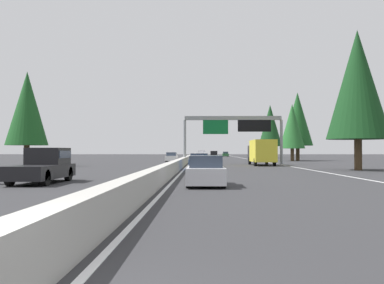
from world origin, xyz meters
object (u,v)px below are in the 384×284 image
conifer_right_near (358,85)px  oncoming_far (44,165)px  sedan_mid_right (199,162)px  oncoming_near (172,157)px  sign_gantry_overhead (234,126)px  sedan_far_left (206,172)px  conifer_right_distant (270,126)px  conifer_left_near (27,109)px  sedan_mid_left (225,154)px  conifer_right_far (298,119)px  minivan_distant_b (214,153)px  conifer_right_mid (292,126)px  pickup_mid_center (202,154)px  box_truck_far_right (262,152)px

conifer_right_near → oncoming_far: bearing=125.0°
sedan_mid_right → oncoming_near: (29.88, 4.51, 0.00)m
sign_gantry_overhead → sedan_far_left: (-34.79, 4.00, -4.20)m
conifer_right_distant → conifer_left_near: size_ratio=1.22×
sedan_mid_left → oncoming_near: same height
sedan_mid_right → conifer_right_far: bearing=-24.6°
minivan_distant_b → conifer_right_far: 55.62m
oncoming_near → conifer_right_mid: 21.00m
sign_gantry_overhead → pickup_mid_center: sign_gantry_overhead is taller
oncoming_far → conifer_right_distant: conifer_right_distant is taller
sedan_mid_left → conifer_right_far: 57.08m
conifer_right_mid → box_truck_far_right: bearing=159.8°
conifer_right_far → oncoming_far: bearing=154.8°
oncoming_near → conifer_left_near: bearing=-34.9°
sedan_mid_right → conifer_right_near: 15.57m
conifer_right_far → oncoming_near: bearing=108.6°
sedan_far_left → oncoming_far: size_ratio=0.79×
oncoming_near → conifer_right_near: 36.65m
conifer_left_near → box_truck_far_right: bearing=-83.2°
conifer_right_near → conifer_right_mid: (35.05, -1.48, -1.71)m
sedan_mid_left → conifer_right_far: size_ratio=0.37×
conifer_right_distant → minivan_distant_b: bearing=29.0°
oncoming_far → pickup_mid_center: bearing=175.2°
sedan_far_left → conifer_right_far: 58.46m
sedan_far_left → conifer_right_near: bearing=-37.7°
box_truck_far_right → oncoming_near: box_truck_far_right is taller
sedan_mid_left → oncoming_far: (-109.56, 15.66, 0.23)m
sedan_mid_right → minivan_distant_b: (90.79, -3.91, 0.27)m
conifer_right_near → sign_gantry_overhead: bearing=28.9°
sedan_mid_right → conifer_left_near: conifer_left_near is taller
pickup_mid_center → conifer_right_distant: bearing=-136.8°
sedan_far_left → oncoming_far: 8.83m
sedan_mid_left → conifer_right_near: 94.51m
oncoming_near → conifer_right_far: (7.23, -21.52, 6.56)m
sedan_mid_left → oncoming_far: oncoming_far is taller
sign_gantry_overhead → sedan_mid_right: size_ratio=2.88×
box_truck_far_right → pickup_mid_center: 73.36m
pickup_mid_center → minivan_distant_b: bearing=-31.4°
box_truck_far_right → sign_gantry_overhead: bearing=33.4°
sedan_mid_left → conifer_right_mid: (-58.99, -7.95, 5.13)m
conifer_right_near → conifer_right_far: conifer_right_near is taller
conifer_right_far → conifer_right_distant: bearing=0.1°
conifer_right_far → sedan_mid_right: bearing=155.4°
minivan_distant_b → conifer_right_far: bearing=-166.3°
conifer_right_far → conifer_right_near: bearing=175.4°
conifer_right_near → conifer_right_mid: 35.12m
minivan_distant_b → conifer_right_far: size_ratio=0.42×
minivan_distant_b → conifer_right_near: conifer_right_near is taller
sedan_mid_right → pickup_mid_center: bearing=-0.2°
sedan_mid_left → box_truck_far_right: bearing=179.9°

